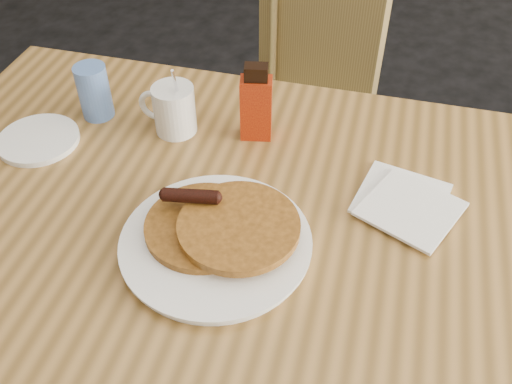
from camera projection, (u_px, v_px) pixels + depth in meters
main_table at (219, 217)px, 1.06m from camera, size 1.35×0.96×0.75m
chair_main_far at (307, 96)px, 1.69m from camera, size 0.48×0.49×0.86m
pancake_plate at (217, 236)px, 0.94m from camera, size 0.32×0.32×0.07m
coffee_mug at (173, 109)px, 1.15m from camera, size 0.12×0.09×0.16m
syrup_bottle at (256, 105)px, 1.12m from camera, size 0.07×0.05×0.16m
napkin_stack at (406, 203)px, 1.02m from camera, size 0.20×0.21×0.01m
blue_tumbler at (94, 92)px, 1.18m from camera, size 0.09×0.09×0.12m
side_saucer at (38, 140)px, 1.15m from camera, size 0.20×0.20×0.01m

